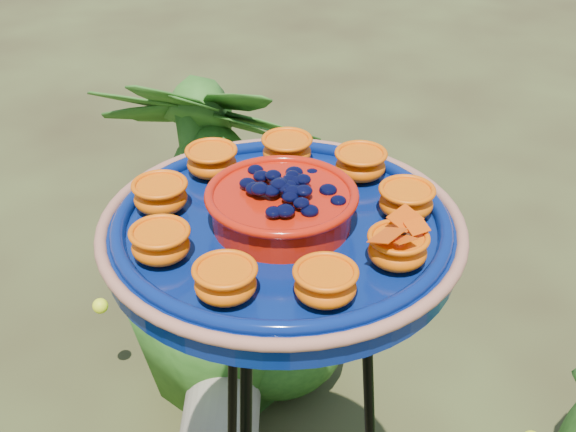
# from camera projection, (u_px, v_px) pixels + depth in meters

# --- Properties ---
(feeder_dish) EXTENTS (0.58, 0.58, 0.11)m
(feeder_dish) POSITION_uv_depth(u_px,v_px,m) (282.00, 225.00, 1.06)
(feeder_dish) COLOR #071955
(feeder_dish) RESTS_ON tripod_stand
(shrub_back_right) EXTENTS (0.67, 0.67, 0.91)m
(shrub_back_right) POSITION_uv_depth(u_px,v_px,m) (217.00, 236.00, 1.94)
(shrub_back_right) COLOR #214C14
(shrub_back_right) RESTS_ON ground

